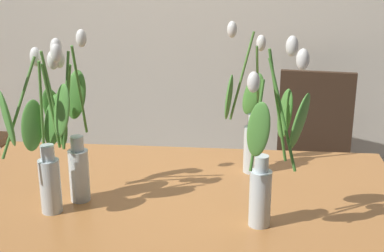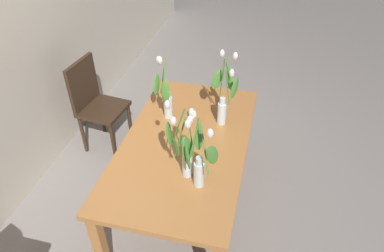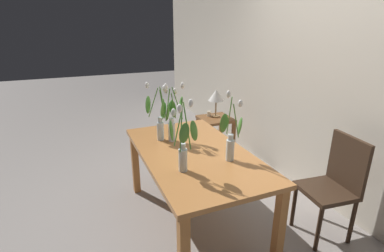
{
  "view_description": "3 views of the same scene",
  "coord_description": "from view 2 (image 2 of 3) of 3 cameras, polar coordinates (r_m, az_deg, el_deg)",
  "views": [
    {
      "loc": [
        0.23,
        -1.76,
        1.57
      ],
      "look_at": [
        0.06,
        -0.02,
        0.99
      ],
      "focal_mm": 51.29,
      "sensor_mm": 36.0,
      "label": 1
    },
    {
      "loc": [
        -1.89,
        -0.52,
        2.42
      ],
      "look_at": [
        -0.09,
        -0.07,
        0.97
      ],
      "focal_mm": 32.85,
      "sensor_mm": 36.0,
      "label": 2
    },
    {
      "loc": [
        2.16,
        -0.93,
        1.82
      ],
      "look_at": [
        0.07,
        -0.05,
        1.01
      ],
      "focal_mm": 27.12,
      "sensor_mm": 36.0,
      "label": 3
    }
  ],
  "objects": [
    {
      "name": "tulip_vase_1",
      "position": [
        2.18,
        -1.2,
        -4.17
      ],
      "size": [
        0.17,
        0.24,
        0.57
      ],
      "color": "silver",
      "rests_on": "dining_table"
    },
    {
      "name": "tulip_vase_0",
      "position": [
        2.65,
        5.25,
        4.54
      ],
      "size": [
        0.21,
        0.24,
        0.58
      ],
      "color": "silver",
      "rests_on": "dining_table"
    },
    {
      "name": "tulip_vase_2",
      "position": [
        2.11,
        0.71,
        -5.54
      ],
      "size": [
        0.2,
        0.26,
        0.56
      ],
      "color": "silver",
      "rests_on": "dining_table"
    },
    {
      "name": "dining_table",
      "position": [
        2.64,
        -1.09,
        -4.06
      ],
      "size": [
        1.6,
        0.9,
        0.74
      ],
      "color": "#B7753D",
      "rests_on": "ground"
    },
    {
      "name": "ground_plane",
      "position": [
        3.11,
        -0.95,
        -12.97
      ],
      "size": [
        18.0,
        18.0,
        0.0
      ],
      "primitive_type": "plane",
      "color": "gray"
    },
    {
      "name": "tulip_vase_3",
      "position": [
        2.72,
        -4.27,
        4.42
      ],
      "size": [
        0.17,
        0.16,
        0.57
      ],
      "color": "silver",
      "rests_on": "dining_table"
    },
    {
      "name": "dining_chair",
      "position": [
        3.51,
        -15.45,
        3.91
      ],
      "size": [
        0.44,
        0.44,
        0.93
      ],
      "color": "#382619",
      "rests_on": "ground"
    }
  ]
}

